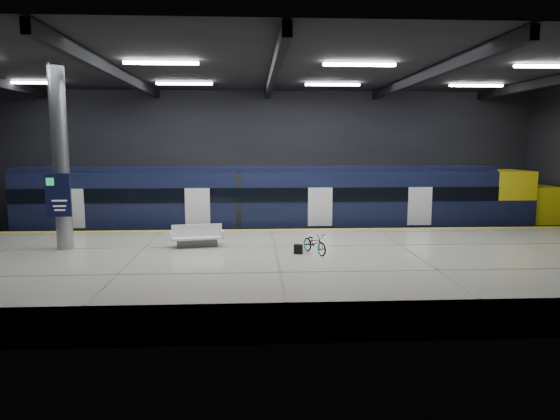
{
  "coord_description": "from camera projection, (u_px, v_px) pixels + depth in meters",
  "views": [
    {
      "loc": [
        -0.84,
        -20.12,
        5.05
      ],
      "look_at": [
        0.35,
        1.5,
        2.2
      ],
      "focal_mm": 32.0,
      "sensor_mm": 36.0,
      "label": 1
    }
  ],
  "objects": [
    {
      "name": "ground",
      "position": [
        273.0,
        267.0,
        20.63
      ],
      "size": [
        30.0,
        30.0,
        0.0
      ],
      "primitive_type": "plane",
      "color": "black",
      "rests_on": "ground"
    },
    {
      "name": "room_shell",
      "position": [
        273.0,
        128.0,
        19.88
      ],
      "size": [
        30.1,
        16.1,
        8.05
      ],
      "color": "black",
      "rests_on": "ground"
    },
    {
      "name": "platform",
      "position": [
        276.0,
        269.0,
        18.08
      ],
      "size": [
        30.0,
        11.0,
        1.1
      ],
      "primitive_type": "cube",
      "color": "beige",
      "rests_on": "ground"
    },
    {
      "name": "safety_strip",
      "position": [
        271.0,
        230.0,
        23.21
      ],
      "size": [
        30.0,
        0.4,
        0.01
      ],
      "primitive_type": "cube",
      "color": "gold",
      "rests_on": "platform"
    },
    {
      "name": "rails",
      "position": [
        269.0,
        240.0,
        26.06
      ],
      "size": [
        30.0,
        1.52,
        0.16
      ],
      "color": "gray",
      "rests_on": "ground"
    },
    {
      "name": "train",
      "position": [
        293.0,
        203.0,
        25.87
      ],
      "size": [
        29.4,
        2.84,
        3.79
      ],
      "color": "black",
      "rests_on": "ground"
    },
    {
      "name": "bench",
      "position": [
        197.0,
        239.0,
        19.39
      ],
      "size": [
        2.1,
        1.13,
        0.88
      ],
      "rotation": [
        0.0,
        0.0,
        0.16
      ],
      "color": "#595B60",
      "rests_on": "platform"
    },
    {
      "name": "bicycle",
      "position": [
        315.0,
        243.0,
        18.14
      ],
      "size": [
        1.1,
        1.58,
        0.79
      ],
      "primitive_type": "imported",
      "rotation": [
        0.0,
        0.0,
        0.43
      ],
      "color": "#99999E",
      "rests_on": "platform"
    },
    {
      "name": "pannier_bag",
      "position": [
        298.0,
        249.0,
        18.13
      ],
      "size": [
        0.34,
        0.27,
        0.35
      ],
      "primitive_type": "cube",
      "rotation": [
        0.0,
        0.0,
        -0.36
      ],
      "color": "black",
      "rests_on": "platform"
    },
    {
      "name": "info_column",
      "position": [
        60.0,
        160.0,
        18.59
      ],
      "size": [
        0.9,
        0.78,
        6.9
      ],
      "color": "#9EA0A5",
      "rests_on": "platform"
    }
  ]
}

